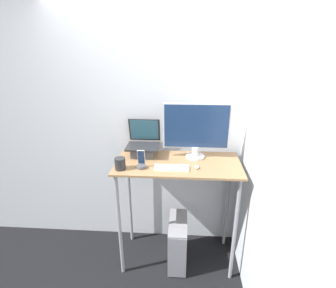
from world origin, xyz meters
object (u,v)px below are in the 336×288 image
object	(u,v)px
keyboard	(172,168)
computer_tower	(178,242)
laptop	(143,147)
mouse	(197,167)
cell_phone	(141,164)
monitor	(196,131)

from	to	relation	value
keyboard	computer_tower	world-z (taller)	keyboard
laptop	mouse	bearing A→B (deg)	-26.76
mouse	cell_phone	world-z (taller)	cell_phone
mouse	computer_tower	xyz separation A→B (m)	(-0.16, 0.05, -0.88)
monitor	keyboard	distance (m)	0.42
keyboard	mouse	world-z (taller)	mouse
computer_tower	monitor	bearing A→B (deg)	50.78
laptop	monitor	distance (m)	0.53
monitor	cell_phone	bearing A→B (deg)	-151.37
monitor	computer_tower	bearing A→B (deg)	-129.22
mouse	cell_phone	bearing A→B (deg)	-177.13
cell_phone	computer_tower	distance (m)	0.96
laptop	keyboard	bearing A→B (deg)	-43.36
keyboard	mouse	xyz separation A→B (m)	(0.22, 0.02, 0.00)
mouse	computer_tower	distance (m)	0.89
monitor	cell_phone	world-z (taller)	monitor
monitor	cell_phone	size ratio (longest dim) A/B	3.63
laptop	cell_phone	xyz separation A→B (m)	(0.03, -0.28, -0.05)
laptop	cell_phone	size ratio (longest dim) A/B	1.99
laptop	keyboard	world-z (taller)	laptop
monitor	computer_tower	xyz separation A→B (m)	(-0.15, -0.18, -1.13)
monitor	mouse	xyz separation A→B (m)	(0.01, -0.24, -0.25)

